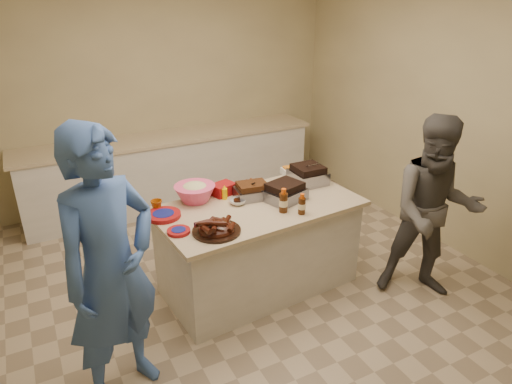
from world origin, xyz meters
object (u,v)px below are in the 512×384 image
rib_platter (217,232)px  coleslaw_bowl (195,201)px  plastic_cup (157,210)px  island (258,285)px  bbq_bottle_a (283,212)px  mustard_bottle (225,199)px  bbq_bottle_b (301,214)px  guest_blue (129,384)px  roasting_pan (308,183)px  guest_gray (420,290)px

rib_platter → coleslaw_bowl: coleslaw_bowl is taller
coleslaw_bowl → plastic_cup: (-0.35, -0.03, 0.00)m
island → bbq_bottle_a: size_ratio=8.40×
island → mustard_bottle: bearing=126.0°
bbq_bottle_a → bbq_bottle_b: bearing=-41.3°
bbq_bottle_b → guest_blue: bbq_bottle_b is taller
bbq_bottle_b → plastic_cup: bbq_bottle_b is taller
roasting_pan → coleslaw_bowl: size_ratio=0.85×
bbq_bottle_b → plastic_cup: bearing=149.2°
island → bbq_bottle_a: bbq_bottle_a is taller
roasting_pan → guest_gray: bearing=-56.0°
plastic_cup → guest_blue: (-0.54, -0.92, -0.82)m
island → plastic_cup: size_ratio=18.14×
rib_platter → roasting_pan: (1.14, 0.48, 0.00)m
roasting_pan → rib_platter: bearing=-156.2°
rib_platter → plastic_cup: (-0.29, 0.58, 0.00)m
rib_platter → bbq_bottle_b: bearing=-3.0°
coleslaw_bowl → guest_gray: coleslaw_bowl is taller
coleslaw_bowl → bbq_bottle_a: coleslaw_bowl is taller
mustard_bottle → plastic_cup: bearing=174.5°
plastic_cup → guest_blue: size_ratio=0.05×
bbq_bottle_b → mustard_bottle: bearing=128.3°
island → roasting_pan: bearing=13.8°
rib_platter → roasting_pan: rib_platter is taller
mustard_bottle → guest_gray: size_ratio=0.08×
island → guest_gray: bearing=-35.2°
bbq_bottle_b → mustard_bottle: bbq_bottle_b is taller
roasting_pan → plastic_cup: bearing=177.2°
coleslaw_bowl → guest_blue: size_ratio=0.19×
rib_platter → bbq_bottle_a: bearing=5.7°
island → bbq_bottle_b: 0.91m
rib_platter → bbq_bottle_b: size_ratio=2.09×
roasting_pan → bbq_bottle_b: (-0.40, -0.52, 0.00)m
bbq_bottle_a → guest_gray: bearing=-25.3°
guest_blue → guest_gray: size_ratio=1.15×
island → plastic_cup: plastic_cup is taller
mustard_bottle → guest_gray: 1.96m
island → plastic_cup: 1.19m
roasting_pan → bbq_bottle_a: bbq_bottle_a is taller
island → rib_platter: bearing=-156.0°
rib_platter → bbq_bottle_a: size_ratio=1.79×
plastic_cup → bbq_bottle_b: bearing=-30.8°
guest_gray → roasting_pan: bearing=158.2°
island → guest_gray: size_ratio=1.07×
plastic_cup → guest_gray: plastic_cup is taller
island → guest_blue: size_ratio=0.93×
rib_platter → bbq_bottle_a: bbq_bottle_a is taller
mustard_bottle → guest_gray: (1.48, -1.00, -0.82)m
rib_platter → guest_gray: bearing=-15.2°
roasting_pan → bbq_bottle_b: bbq_bottle_b is taller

